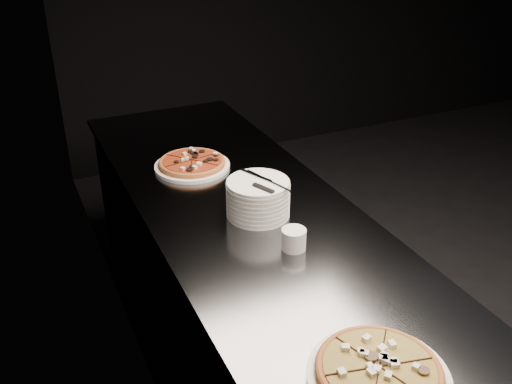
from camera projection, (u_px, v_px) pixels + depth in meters
name	position (u px, v px, depth m)	size (l,w,h in m)	color
wall_left	(140.00, 100.00, 1.69)	(0.02, 5.00, 2.80)	black
counter	(253.00, 314.00, 2.27)	(0.74, 2.44, 0.92)	#595B60
pizza_mushroom	(379.00, 372.00, 1.35)	(0.36, 0.36, 0.04)	white
pizza_tomato	(192.00, 164.00, 2.39)	(0.32, 0.32, 0.04)	white
plate_stack	(258.00, 198.00, 2.02)	(0.22, 0.22, 0.13)	white
cutlery	(262.00, 182.00, 1.97)	(0.08, 0.24, 0.01)	#ACAFB3
ramekin	(294.00, 239.00, 1.84)	(0.08, 0.08, 0.07)	white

